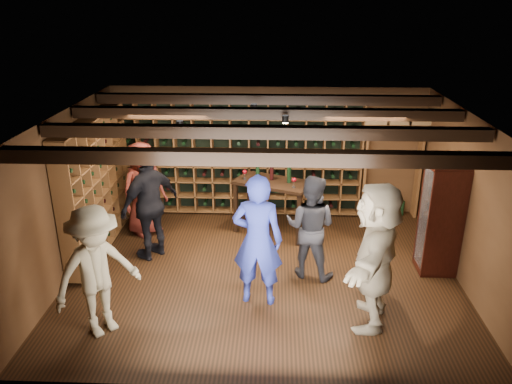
{
  "coord_description": "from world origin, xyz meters",
  "views": [
    {
      "loc": [
        0.16,
        -6.88,
        4.11
      ],
      "look_at": [
        -0.13,
        0.2,
        1.29
      ],
      "focal_mm": 35.0,
      "sensor_mm": 36.0,
      "label": 1
    }
  ],
  "objects_px": {
    "display_cabinet": "(440,221)",
    "tasting_table": "(273,188)",
    "guest_khaki": "(97,272)",
    "guest_woman_black": "(150,204)",
    "man_grey_suit": "(310,227)",
    "guest_beige": "(375,255)",
    "man_blue_shirt": "(258,240)",
    "guest_red_floral": "(143,189)"
  },
  "relations": [
    {
      "from": "guest_red_floral",
      "to": "guest_woman_black",
      "type": "xyz_separation_m",
      "value": [
        0.34,
        -0.88,
        0.08
      ]
    },
    {
      "from": "man_grey_suit",
      "to": "display_cabinet",
      "type": "bearing_deg",
      "value": -154.53
    },
    {
      "from": "guest_woman_black",
      "to": "guest_khaki",
      "type": "height_order",
      "value": "guest_woman_black"
    },
    {
      "from": "guest_red_floral",
      "to": "guest_woman_black",
      "type": "bearing_deg",
      "value": -115.57
    },
    {
      "from": "guest_woman_black",
      "to": "tasting_table",
      "type": "relative_size",
      "value": 1.26
    },
    {
      "from": "tasting_table",
      "to": "display_cabinet",
      "type": "bearing_deg",
      "value": -2.5
    },
    {
      "from": "guest_beige",
      "to": "tasting_table",
      "type": "xyz_separation_m",
      "value": [
        -1.34,
        2.63,
        -0.12
      ]
    },
    {
      "from": "man_grey_suit",
      "to": "guest_woman_black",
      "type": "bearing_deg",
      "value": 8.59
    },
    {
      "from": "guest_woman_black",
      "to": "tasting_table",
      "type": "xyz_separation_m",
      "value": [
        1.99,
        0.97,
        -0.06
      ]
    },
    {
      "from": "tasting_table",
      "to": "man_grey_suit",
      "type": "bearing_deg",
      "value": -44.95
    },
    {
      "from": "display_cabinet",
      "to": "guest_khaki",
      "type": "distance_m",
      "value": 5.08
    },
    {
      "from": "guest_khaki",
      "to": "man_blue_shirt",
      "type": "bearing_deg",
      "value": -23.71
    },
    {
      "from": "guest_woman_black",
      "to": "man_grey_suit",
      "type": "bearing_deg",
      "value": 116.58
    },
    {
      "from": "man_grey_suit",
      "to": "guest_beige",
      "type": "distance_m",
      "value": 1.4
    },
    {
      "from": "display_cabinet",
      "to": "guest_red_floral",
      "type": "xyz_separation_m",
      "value": [
        -4.91,
        1.16,
        0.01
      ]
    },
    {
      "from": "tasting_table",
      "to": "man_blue_shirt",
      "type": "bearing_deg",
      "value": -71.64
    },
    {
      "from": "display_cabinet",
      "to": "guest_beige",
      "type": "distance_m",
      "value": 1.87
    },
    {
      "from": "man_blue_shirt",
      "to": "guest_beige",
      "type": "xyz_separation_m",
      "value": [
        1.53,
        -0.42,
        0.04
      ]
    },
    {
      "from": "guest_woman_black",
      "to": "guest_khaki",
      "type": "distance_m",
      "value": 2.04
    },
    {
      "from": "guest_red_floral",
      "to": "guest_beige",
      "type": "bearing_deg",
      "value": -81.35
    },
    {
      "from": "man_grey_suit",
      "to": "guest_khaki",
      "type": "bearing_deg",
      "value": 48.59
    },
    {
      "from": "guest_woman_black",
      "to": "guest_beige",
      "type": "height_order",
      "value": "guest_beige"
    },
    {
      "from": "guest_khaki",
      "to": "tasting_table",
      "type": "height_order",
      "value": "guest_khaki"
    },
    {
      "from": "guest_khaki",
      "to": "tasting_table",
      "type": "xyz_separation_m",
      "value": [
        2.17,
        3.0,
        -0.0
      ]
    },
    {
      "from": "man_grey_suit",
      "to": "guest_khaki",
      "type": "relative_size",
      "value": 0.93
    },
    {
      "from": "man_grey_suit",
      "to": "tasting_table",
      "type": "bearing_deg",
      "value": -48.78
    },
    {
      "from": "guest_red_floral",
      "to": "guest_khaki",
      "type": "relative_size",
      "value": 0.98
    },
    {
      "from": "guest_beige",
      "to": "tasting_table",
      "type": "relative_size",
      "value": 1.33
    },
    {
      "from": "display_cabinet",
      "to": "man_blue_shirt",
      "type": "height_order",
      "value": "man_blue_shirt"
    },
    {
      "from": "man_grey_suit",
      "to": "guest_khaki",
      "type": "distance_m",
      "value": 3.16
    },
    {
      "from": "guest_woman_black",
      "to": "tasting_table",
      "type": "height_order",
      "value": "guest_woman_black"
    },
    {
      "from": "man_grey_suit",
      "to": "guest_beige",
      "type": "relative_size",
      "value": 0.82
    },
    {
      "from": "guest_khaki",
      "to": "guest_beige",
      "type": "xyz_separation_m",
      "value": [
        3.51,
        0.36,
        0.11
      ]
    },
    {
      "from": "man_blue_shirt",
      "to": "guest_red_floral",
      "type": "distance_m",
      "value": 3.02
    },
    {
      "from": "man_blue_shirt",
      "to": "guest_khaki",
      "type": "relative_size",
      "value": 1.09
    },
    {
      "from": "man_blue_shirt",
      "to": "tasting_table",
      "type": "distance_m",
      "value": 2.23
    },
    {
      "from": "display_cabinet",
      "to": "man_grey_suit",
      "type": "xyz_separation_m",
      "value": [
        -2.01,
        -0.21,
        -0.04
      ]
    },
    {
      "from": "display_cabinet",
      "to": "tasting_table",
      "type": "distance_m",
      "value": 2.88
    },
    {
      "from": "guest_khaki",
      "to": "guest_beige",
      "type": "distance_m",
      "value": 3.53
    },
    {
      "from": "guest_khaki",
      "to": "tasting_table",
      "type": "bearing_deg",
      "value": 8.87
    },
    {
      "from": "display_cabinet",
      "to": "guest_beige",
      "type": "height_order",
      "value": "guest_beige"
    },
    {
      "from": "display_cabinet",
      "to": "guest_red_floral",
      "type": "relative_size",
      "value": 1.01
    }
  ]
}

